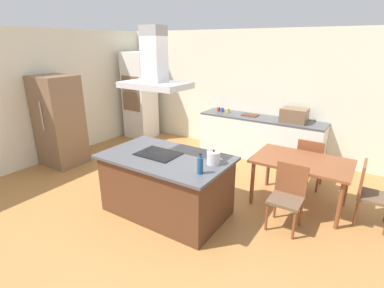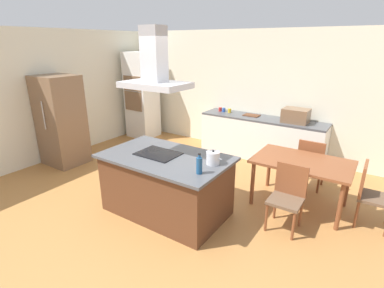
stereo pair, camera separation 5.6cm
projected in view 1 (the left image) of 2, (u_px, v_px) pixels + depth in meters
ground at (215, 175)px, 5.62m from camera, size 16.00×16.00×0.00m
wall_back at (254, 93)px, 6.56m from camera, size 7.20×0.10×2.70m
wall_left at (71, 93)px, 6.55m from camera, size 0.10×8.80×2.70m
kitchen_island at (166, 184)px, 4.28m from camera, size 1.83×1.11×0.90m
cooktop at (158, 154)px, 4.20m from camera, size 0.60×0.44×0.01m
tea_kettle at (214, 158)px, 3.84m from camera, size 0.23×0.18×0.20m
olive_oil_bottle at (200, 165)px, 3.55m from camera, size 0.08×0.08×0.26m
back_counter at (259, 137)px, 6.39m from camera, size 2.66×0.62×0.90m
countertop_microwave at (294, 115)px, 5.84m from camera, size 0.50×0.38×0.28m
coffee_mug_red at (219, 109)px, 6.80m from camera, size 0.08×0.08×0.09m
coffee_mug_blue at (222, 110)px, 6.75m from camera, size 0.08×0.08×0.09m
coffee_mug_yellow at (228, 110)px, 6.68m from camera, size 0.08×0.08×0.09m
cutting_board at (250, 115)px, 6.41m from camera, size 0.34×0.24×0.02m
wall_oven_stack at (140, 95)px, 7.65m from camera, size 0.70×0.66×2.20m
refrigerator at (59, 121)px, 5.92m from camera, size 0.80×0.73×1.82m
dining_table at (302, 165)px, 4.42m from camera, size 1.40×0.90×0.75m
chair_at_right_end at (369, 190)px, 4.00m from camera, size 0.42×0.42×0.89m
chair_facing_island at (288, 192)px, 3.94m from camera, size 0.42×0.42×0.89m
chair_facing_back_wall at (310, 161)px, 5.00m from camera, size 0.42×0.42×0.89m
range_hood at (155, 69)px, 3.81m from camera, size 0.90×0.55×0.78m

